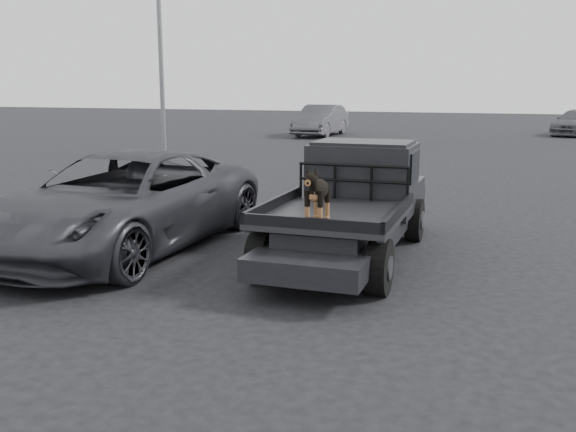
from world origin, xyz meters
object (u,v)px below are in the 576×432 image
(parked_suv, at_px, (123,202))
(distant_car_a, at_px, (321,120))
(flatbed_ute, at_px, (349,230))
(dog, at_px, (318,194))

(parked_suv, distance_m, distant_car_a, 25.34)
(distant_car_a, bearing_deg, flatbed_ute, -70.90)
(flatbed_ute, relative_size, parked_suv, 0.92)
(dog, relative_size, parked_suv, 0.13)
(parked_suv, bearing_deg, flatbed_ute, 12.47)
(flatbed_ute, height_order, parked_suv, parked_suv)
(distant_car_a, bearing_deg, dog, -72.03)
(dog, xyz_separation_m, parked_suv, (-3.66, 0.90, -0.48))
(flatbed_ute, distance_m, distant_car_a, 25.49)
(flatbed_ute, height_order, dog, dog)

